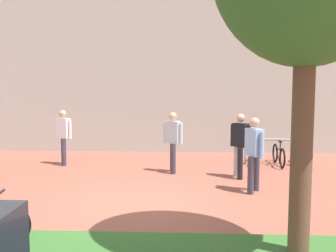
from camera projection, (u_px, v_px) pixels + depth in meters
ground_plane at (134, 204)px, 7.58m from camera, size 60.00×60.00×0.00m
building_facade at (159, 21)px, 14.19m from camera, size 28.00×1.20×10.00m
planter_strip at (103, 252)px, 5.17m from camera, size 7.00×1.10×0.16m
bike_rack_cluster at (278, 154)px, 11.61m from camera, size 2.10×1.66×0.83m
bollard_steel at (237, 160)px, 10.02m from camera, size 0.16×0.16×0.90m
person_shirt_blue at (173, 138)px, 10.46m from camera, size 0.56×0.48×1.72m
person_shirt_white at (63, 134)px, 11.56m from camera, size 0.58×0.45×1.72m
person_suited_dark at (240, 142)px, 9.79m from camera, size 0.48×0.46×1.72m
person_casual_tan at (254, 150)px, 8.40m from camera, size 0.40×0.55×1.72m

